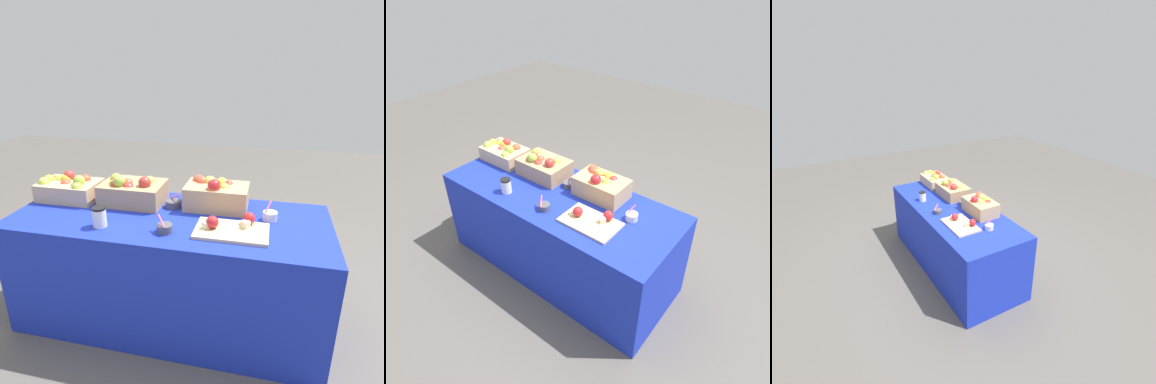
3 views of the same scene
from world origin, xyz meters
TOP-DOWN VIEW (x-y plane):
  - ground_plane at (0.00, 0.00)m, footprint 10.00×10.00m
  - table at (0.00, 0.00)m, footprint 1.90×0.76m
  - apple_crate_left at (-0.74, 0.13)m, footprint 0.39×0.26m
  - apple_crate_middle at (-0.29, 0.15)m, footprint 0.40×0.28m
  - apple_crate_right at (0.25, 0.20)m, footprint 0.39×0.25m
  - cutting_board_front at (0.39, -0.12)m, footprint 0.40×0.25m
  - sample_bowl_near at (-0.01, 0.13)m, footprint 0.10×0.10m
  - sample_bowl_mid at (0.04, -0.21)m, footprint 0.09×0.10m
  - sample_bowl_far at (0.59, 0.08)m, footprint 0.08×0.09m
  - coffee_cup at (-0.34, -0.22)m, footprint 0.08×0.08m

SIDE VIEW (x-z plane):
  - ground_plane at x=0.00m, z-range 0.00..0.00m
  - table at x=0.00m, z-range 0.00..0.74m
  - cutting_board_front at x=0.39m, z-range 0.72..0.81m
  - sample_bowl_near at x=-0.01m, z-range 0.71..0.81m
  - sample_bowl_mid at x=0.04m, z-range 0.72..0.81m
  - sample_bowl_far at x=0.59m, z-range 0.71..0.82m
  - coffee_cup at x=-0.34m, z-range 0.74..0.86m
  - apple_crate_left at x=-0.74m, z-range 0.73..0.90m
  - apple_crate_middle at x=-0.29m, z-range 0.72..0.92m
  - apple_crate_right at x=0.25m, z-range 0.73..0.94m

